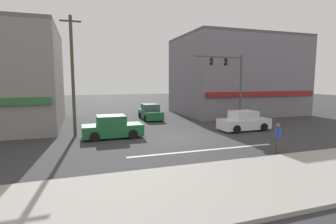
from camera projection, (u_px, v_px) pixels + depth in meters
name	position (u px, v px, depth m)	size (l,w,h in m)	color
ground_plane	(182.00, 138.00, 18.29)	(120.00, 120.00, 0.00)	#333335
lane_marking_stripe	(204.00, 150.00, 15.00)	(9.00, 0.24, 0.01)	silver
sidewalk_curb	(262.00, 180.00, 10.29)	(40.00, 5.00, 0.16)	#9E9993
building_right_corner	(236.00, 76.00, 31.75)	(13.85, 10.24, 9.06)	slate
utility_pole_near_left	(73.00, 75.00, 18.40)	(1.40, 0.22, 8.44)	brown
traffic_light_mast	(232.00, 78.00, 22.72)	(4.88, 0.57, 6.20)	#47474C
sedan_crossing_leftbound	(244.00, 122.00, 20.92)	(4.16, 1.99, 1.58)	silver
sedan_parked_curbside	(150.00, 113.00, 26.89)	(1.92, 4.12, 1.58)	#1E6033
sedan_waiting_far	(112.00, 128.00, 18.19)	(4.10, 1.89, 1.58)	#1E6033
pedestrian_foreground_with_bag	(277.00, 136.00, 14.30)	(0.46, 0.66, 1.67)	#4C4742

